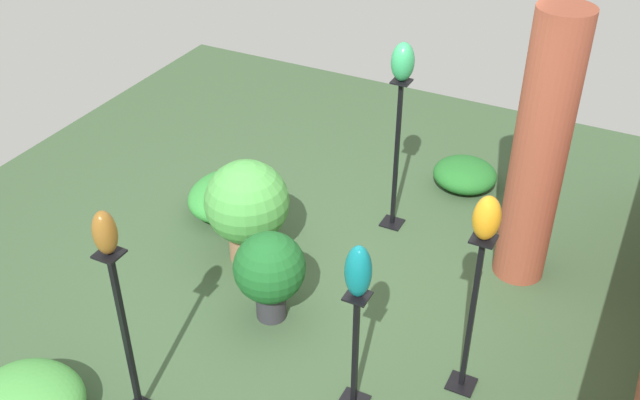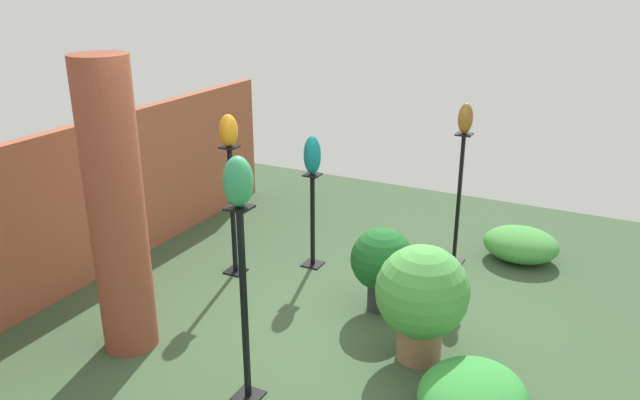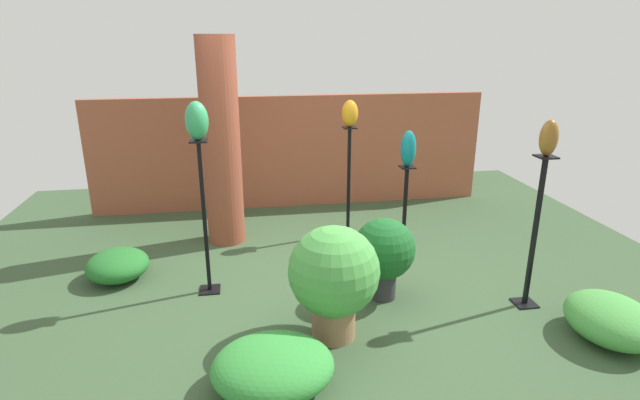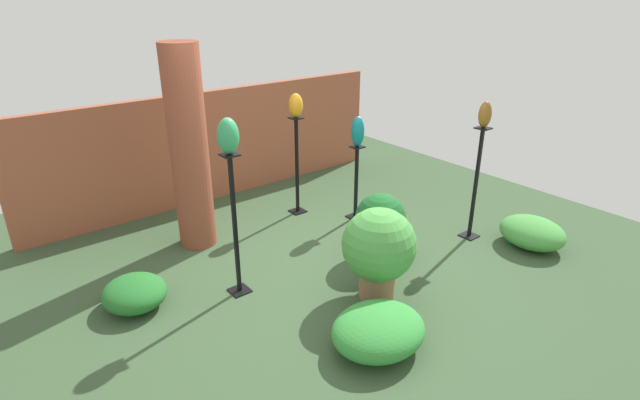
{
  "view_description": "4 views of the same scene",
  "coord_description": "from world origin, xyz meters",
  "px_view_note": "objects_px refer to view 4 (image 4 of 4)",
  "views": [
    {
      "loc": [
        4.47,
        2.24,
        4.25
      ],
      "look_at": [
        0.06,
        0.01,
        0.91
      ],
      "focal_mm": 42.0,
      "sensor_mm": 36.0,
      "label": 1
    },
    {
      "loc": [
        -4.28,
        -1.99,
        2.97
      ],
      "look_at": [
        0.29,
        0.31,
        1.09
      ],
      "focal_mm": 35.0,
      "sensor_mm": 36.0,
      "label": 2
    },
    {
      "loc": [
        -0.73,
        -4.31,
        2.42
      ],
      "look_at": [
        -0.01,
        0.08,
        0.93
      ],
      "focal_mm": 28.0,
      "sensor_mm": 36.0,
      "label": 3
    },
    {
      "loc": [
        -3.2,
        -3.79,
        2.96
      ],
      "look_at": [
        -0.15,
        0.04,
        0.85
      ],
      "focal_mm": 28.0,
      "sensor_mm": 36.0,
      "label": 4
    }
  ],
  "objects_px": {
    "pedestal_teal": "(356,186)",
    "art_vase_amber": "(296,105)",
    "potted_plant_mid_left": "(379,248)",
    "brick_pillar": "(189,150)",
    "art_vase_teal": "(358,131)",
    "pedestal_amber": "(297,170)",
    "art_vase_bronze": "(485,115)",
    "pedestal_bronze": "(475,188)",
    "pedestal_jade": "(235,232)",
    "art_vase_jade": "(228,136)",
    "potted_plant_front_right": "(380,220)"
  },
  "relations": [
    {
      "from": "pedestal_teal",
      "to": "art_vase_amber",
      "type": "relative_size",
      "value": 3.23
    },
    {
      "from": "potted_plant_mid_left",
      "to": "brick_pillar",
      "type": "bearing_deg",
      "value": 112.15
    },
    {
      "from": "art_vase_teal",
      "to": "pedestal_amber",
      "type": "bearing_deg",
      "value": 128.43
    },
    {
      "from": "pedestal_amber",
      "to": "art_vase_bronze",
      "type": "height_order",
      "value": "art_vase_bronze"
    },
    {
      "from": "pedestal_bronze",
      "to": "potted_plant_mid_left",
      "type": "distance_m",
      "value": 1.89
    },
    {
      "from": "pedestal_amber",
      "to": "pedestal_bronze",
      "type": "relative_size",
      "value": 0.95
    },
    {
      "from": "pedestal_teal",
      "to": "art_vase_teal",
      "type": "bearing_deg",
      "value": 90.0
    },
    {
      "from": "art_vase_teal",
      "to": "potted_plant_mid_left",
      "type": "bearing_deg",
      "value": -125.78
    },
    {
      "from": "potted_plant_mid_left",
      "to": "pedestal_jade",
      "type": "bearing_deg",
      "value": 137.81
    },
    {
      "from": "art_vase_amber",
      "to": "brick_pillar",
      "type": "bearing_deg",
      "value": 178.88
    },
    {
      "from": "pedestal_bronze",
      "to": "art_vase_jade",
      "type": "xyz_separation_m",
      "value": [
        -2.94,
        0.74,
        1.02
      ]
    },
    {
      "from": "brick_pillar",
      "to": "art_vase_jade",
      "type": "relative_size",
      "value": 6.98
    },
    {
      "from": "pedestal_bronze",
      "to": "potted_plant_front_right",
      "type": "xyz_separation_m",
      "value": [
        -1.29,
        0.35,
        -0.18
      ]
    },
    {
      "from": "brick_pillar",
      "to": "potted_plant_mid_left",
      "type": "xyz_separation_m",
      "value": [
        0.91,
        -2.23,
        -0.64
      ]
    },
    {
      "from": "art_vase_bronze",
      "to": "potted_plant_front_right",
      "type": "relative_size",
      "value": 0.39
    },
    {
      "from": "pedestal_jade",
      "to": "pedestal_bronze",
      "type": "bearing_deg",
      "value": -14.22
    },
    {
      "from": "brick_pillar",
      "to": "pedestal_teal",
      "type": "distance_m",
      "value": 2.26
    },
    {
      "from": "art_vase_amber",
      "to": "potted_plant_front_right",
      "type": "height_order",
      "value": "art_vase_amber"
    },
    {
      "from": "pedestal_jade",
      "to": "art_vase_teal",
      "type": "xyz_separation_m",
      "value": [
        2.18,
        0.59,
        0.52
      ]
    },
    {
      "from": "pedestal_teal",
      "to": "potted_plant_front_right",
      "type": "bearing_deg",
      "value": -118.18
    },
    {
      "from": "art_vase_amber",
      "to": "art_vase_teal",
      "type": "height_order",
      "value": "art_vase_amber"
    },
    {
      "from": "art_vase_teal",
      "to": "potted_plant_front_right",
      "type": "bearing_deg",
      "value": -118.18
    },
    {
      "from": "pedestal_jade",
      "to": "art_vase_bronze",
      "type": "xyz_separation_m",
      "value": [
        2.94,
        -0.74,
        0.88
      ]
    },
    {
      "from": "pedestal_jade",
      "to": "potted_plant_mid_left",
      "type": "height_order",
      "value": "pedestal_jade"
    },
    {
      "from": "pedestal_amber",
      "to": "pedestal_bronze",
      "type": "bearing_deg",
      "value": -57.35
    },
    {
      "from": "pedestal_teal",
      "to": "potted_plant_mid_left",
      "type": "relative_size",
      "value": 1.05
    },
    {
      "from": "pedestal_bronze",
      "to": "art_vase_jade",
      "type": "relative_size",
      "value": 4.13
    },
    {
      "from": "art_vase_amber",
      "to": "pedestal_bronze",
      "type": "bearing_deg",
      "value": -57.35
    },
    {
      "from": "brick_pillar",
      "to": "potted_plant_front_right",
      "type": "xyz_separation_m",
      "value": [
        1.5,
        -1.66,
        -0.73
      ]
    },
    {
      "from": "art_vase_amber",
      "to": "art_vase_jade",
      "type": "xyz_separation_m",
      "value": [
        -1.67,
        -1.24,
        0.16
      ]
    },
    {
      "from": "potted_plant_front_right",
      "to": "pedestal_jade",
      "type": "bearing_deg",
      "value": 166.48
    },
    {
      "from": "art_vase_bronze",
      "to": "pedestal_amber",
      "type": "bearing_deg",
      "value": 122.65
    },
    {
      "from": "pedestal_bronze",
      "to": "art_vase_bronze",
      "type": "xyz_separation_m",
      "value": [
        0.0,
        0.0,
        0.92
      ]
    },
    {
      "from": "pedestal_bronze",
      "to": "art_vase_amber",
      "type": "xyz_separation_m",
      "value": [
        -1.27,
        1.98,
        0.86
      ]
    },
    {
      "from": "pedestal_amber",
      "to": "pedestal_teal",
      "type": "height_order",
      "value": "pedestal_amber"
    },
    {
      "from": "art_vase_jade",
      "to": "pedestal_bronze",
      "type": "bearing_deg",
      "value": -14.22
    },
    {
      "from": "potted_plant_mid_left",
      "to": "art_vase_teal",
      "type": "bearing_deg",
      "value": 54.22
    },
    {
      "from": "art_vase_teal",
      "to": "pedestal_bronze",
      "type": "bearing_deg",
      "value": -60.45
    },
    {
      "from": "pedestal_jade",
      "to": "potted_plant_mid_left",
      "type": "xyz_separation_m",
      "value": [
        1.06,
        -0.96,
        -0.14
      ]
    },
    {
      "from": "pedestal_teal",
      "to": "art_vase_teal",
      "type": "relative_size",
      "value": 2.56
    },
    {
      "from": "brick_pillar",
      "to": "pedestal_jade",
      "type": "xyz_separation_m",
      "value": [
        -0.15,
        -1.27,
        -0.51
      ]
    },
    {
      "from": "potted_plant_front_right",
      "to": "potted_plant_mid_left",
      "type": "distance_m",
      "value": 0.82
    },
    {
      "from": "art_vase_bronze",
      "to": "pedestal_bronze",
      "type": "bearing_deg",
      "value": 0.0
    },
    {
      "from": "art_vase_bronze",
      "to": "pedestal_teal",
      "type": "bearing_deg",
      "value": 119.55
    },
    {
      "from": "art_vase_bronze",
      "to": "potted_plant_mid_left",
      "type": "distance_m",
      "value": 2.15
    },
    {
      "from": "potted_plant_front_right",
      "to": "potted_plant_mid_left",
      "type": "bearing_deg",
      "value": -136.23
    },
    {
      "from": "pedestal_amber",
      "to": "art_vase_teal",
      "type": "height_order",
      "value": "art_vase_teal"
    },
    {
      "from": "pedestal_teal",
      "to": "pedestal_jade",
      "type": "relative_size",
      "value": 0.68
    },
    {
      "from": "art_vase_bronze",
      "to": "potted_plant_front_right",
      "type": "xyz_separation_m",
      "value": [
        -1.29,
        0.35,
        -1.11
      ]
    },
    {
      "from": "pedestal_jade",
      "to": "pedestal_bronze",
      "type": "height_order",
      "value": "pedestal_jade"
    }
  ]
}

